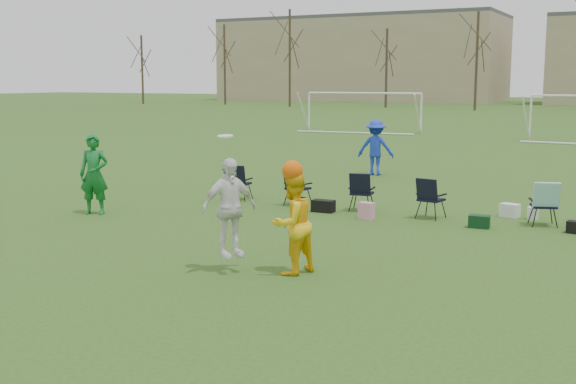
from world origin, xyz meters
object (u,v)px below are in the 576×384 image
Objects in this scene: fielder_green_near at (94,174)px; goal_left at (364,101)px; center_contest at (266,216)px; fielder_blue at (376,148)px.

goal_left reaches higher than fielder_green_near.
center_contest reaches higher than fielder_green_near.
goal_left is (-10.93, 32.15, 0.94)m from center_contest.
goal_left reaches higher than fielder_blue.
fielder_blue is at bearing -72.34° from goal_left.
goal_left is (-8.07, 19.34, 0.98)m from fielder_blue.
fielder_blue is 20.98m from goal_left.
center_contest is (2.85, -12.81, 0.04)m from fielder_blue.
fielder_green_near is 0.26× the size of goal_left.
fielder_green_near is 6.94m from center_contest.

